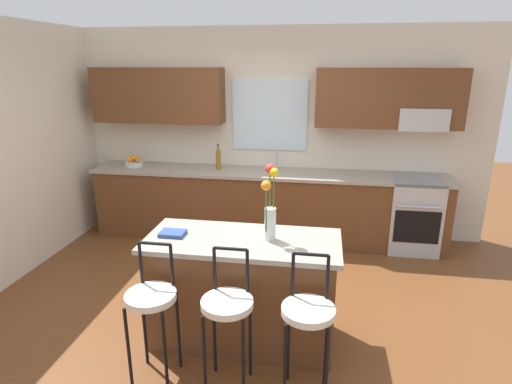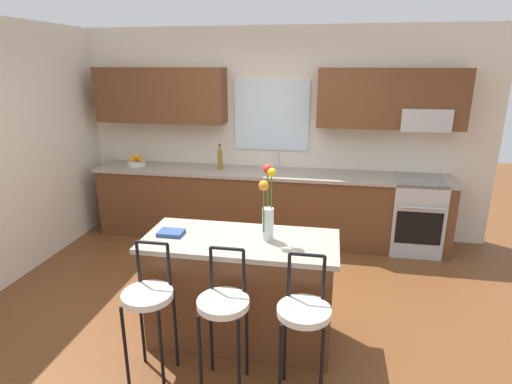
{
  "view_description": "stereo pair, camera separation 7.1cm",
  "coord_description": "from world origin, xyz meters",
  "px_view_note": "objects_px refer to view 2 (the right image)",
  "views": [
    {
      "loc": [
        0.7,
        -3.42,
        2.25
      ],
      "look_at": [
        0.05,
        0.55,
        1.0
      ],
      "focal_mm": 29.16,
      "sensor_mm": 36.0,
      "label": 1
    },
    {
      "loc": [
        0.77,
        -3.41,
        2.25
      ],
      "look_at": [
        0.05,
        0.55,
        1.0
      ],
      "focal_mm": 29.16,
      "sensor_mm": 36.0,
      "label": 2
    }
  ],
  "objects_px": {
    "bar_stool_middle": "(224,309)",
    "fruit_bowl_oranges": "(137,162)",
    "oven_range": "(415,215)",
    "flower_vase": "(268,206)",
    "bar_stool_near": "(148,301)",
    "bar_stool_far": "(304,317)",
    "cookbook": "(171,233)",
    "bottle_olive_oil": "(220,159)",
    "kitchen_island": "(241,290)"
  },
  "relations": [
    {
      "from": "flower_vase",
      "to": "bar_stool_middle",
      "type": "bearing_deg",
      "value": -110.34
    },
    {
      "from": "fruit_bowl_oranges",
      "to": "bar_stool_near",
      "type": "bearing_deg",
      "value": -63.35
    },
    {
      "from": "oven_range",
      "to": "cookbook",
      "type": "height_order",
      "value": "cookbook"
    },
    {
      "from": "oven_range",
      "to": "flower_vase",
      "type": "distance_m",
      "value": 2.69
    },
    {
      "from": "oven_range",
      "to": "bar_stool_far",
      "type": "relative_size",
      "value": 0.88
    },
    {
      "from": "oven_range",
      "to": "bar_stool_near",
      "type": "distance_m",
      "value": 3.52
    },
    {
      "from": "flower_vase",
      "to": "cookbook",
      "type": "height_order",
      "value": "flower_vase"
    },
    {
      "from": "oven_range",
      "to": "kitchen_island",
      "type": "xyz_separation_m",
      "value": [
        -1.73,
        -2.12,
        0.0
      ]
    },
    {
      "from": "bar_stool_near",
      "to": "bar_stool_far",
      "type": "distance_m",
      "value": 1.1
    },
    {
      "from": "flower_vase",
      "to": "bottle_olive_oil",
      "type": "bearing_deg",
      "value": 114.12
    },
    {
      "from": "kitchen_island",
      "to": "bottle_olive_oil",
      "type": "relative_size",
      "value": 4.63
    },
    {
      "from": "bar_stool_near",
      "to": "bar_stool_middle",
      "type": "xyz_separation_m",
      "value": [
        0.55,
        0.0,
        0.0
      ]
    },
    {
      "from": "bar_stool_middle",
      "to": "fruit_bowl_oranges",
      "type": "xyz_separation_m",
      "value": [
        -1.91,
        2.71,
        0.34
      ]
    },
    {
      "from": "flower_vase",
      "to": "cookbook",
      "type": "bearing_deg",
      "value": -176.86
    },
    {
      "from": "bar_stool_middle",
      "to": "flower_vase",
      "type": "xyz_separation_m",
      "value": [
        0.21,
        0.58,
        0.56
      ]
    },
    {
      "from": "bar_stool_near",
      "to": "flower_vase",
      "type": "xyz_separation_m",
      "value": [
        0.76,
        0.58,
        0.56
      ]
    },
    {
      "from": "bar_stool_near",
      "to": "fruit_bowl_oranges",
      "type": "distance_m",
      "value": 3.05
    },
    {
      "from": "oven_range",
      "to": "fruit_bowl_oranges",
      "type": "bearing_deg",
      "value": 179.53
    },
    {
      "from": "oven_range",
      "to": "flower_vase",
      "type": "relative_size",
      "value": 1.52
    },
    {
      "from": "kitchen_island",
      "to": "bar_stool_far",
      "type": "relative_size",
      "value": 1.49
    },
    {
      "from": "oven_range",
      "to": "bar_stool_far",
      "type": "bearing_deg",
      "value": -113.88
    },
    {
      "from": "bar_stool_far",
      "to": "oven_range",
      "type": "bearing_deg",
      "value": 66.12
    },
    {
      "from": "bar_stool_middle",
      "to": "bar_stool_far",
      "type": "relative_size",
      "value": 1.0
    },
    {
      "from": "bar_stool_near",
      "to": "cookbook",
      "type": "height_order",
      "value": "bar_stool_near"
    },
    {
      "from": "kitchen_island",
      "to": "bar_stool_far",
      "type": "height_order",
      "value": "bar_stool_far"
    },
    {
      "from": "bottle_olive_oil",
      "to": "bar_stool_near",
      "type": "bearing_deg",
      "value": -86.04
    },
    {
      "from": "flower_vase",
      "to": "cookbook",
      "type": "relative_size",
      "value": 3.02
    },
    {
      "from": "bar_stool_far",
      "to": "cookbook",
      "type": "relative_size",
      "value": 5.21
    },
    {
      "from": "oven_range",
      "to": "fruit_bowl_oranges",
      "type": "height_order",
      "value": "fruit_bowl_oranges"
    },
    {
      "from": "oven_range",
      "to": "bar_stool_middle",
      "type": "xyz_separation_m",
      "value": [
        -1.73,
        -2.68,
        0.18
      ]
    },
    {
      "from": "oven_range",
      "to": "bar_stool_near",
      "type": "bearing_deg",
      "value": -130.49
    },
    {
      "from": "oven_range",
      "to": "bottle_olive_oil",
      "type": "distance_m",
      "value": 2.54
    },
    {
      "from": "bar_stool_middle",
      "to": "flower_vase",
      "type": "relative_size",
      "value": 1.72
    },
    {
      "from": "oven_range",
      "to": "kitchen_island",
      "type": "relative_size",
      "value": 0.59
    },
    {
      "from": "kitchen_island",
      "to": "fruit_bowl_oranges",
      "type": "relative_size",
      "value": 6.45
    },
    {
      "from": "bar_stool_far",
      "to": "bottle_olive_oil",
      "type": "bearing_deg",
      "value": 115.48
    },
    {
      "from": "oven_range",
      "to": "bar_stool_far",
      "type": "xyz_separation_m",
      "value": [
        -1.18,
        -2.68,
        0.18
      ]
    },
    {
      "from": "kitchen_island",
      "to": "bottle_olive_oil",
      "type": "distance_m",
      "value": 2.35
    },
    {
      "from": "bar_stool_near",
      "to": "flower_vase",
      "type": "relative_size",
      "value": 1.72
    },
    {
      "from": "flower_vase",
      "to": "fruit_bowl_oranges",
      "type": "distance_m",
      "value": 3.01
    },
    {
      "from": "bar_stool_far",
      "to": "bottle_olive_oil",
      "type": "xyz_separation_m",
      "value": [
        -1.29,
        2.7,
        0.42
      ]
    },
    {
      "from": "bar_stool_middle",
      "to": "bar_stool_far",
      "type": "bearing_deg",
      "value": 0.0
    },
    {
      "from": "bar_stool_middle",
      "to": "bottle_olive_oil",
      "type": "bearing_deg",
      "value": 105.26
    },
    {
      "from": "kitchen_island",
      "to": "oven_range",
      "type": "bearing_deg",
      "value": 50.74
    },
    {
      "from": "bar_stool_far",
      "to": "flower_vase",
      "type": "xyz_separation_m",
      "value": [
        -0.34,
        0.58,
        0.56
      ]
    },
    {
      "from": "bar_stool_near",
      "to": "bottle_olive_oil",
      "type": "height_order",
      "value": "bottle_olive_oil"
    },
    {
      "from": "kitchen_island",
      "to": "bar_stool_middle",
      "type": "distance_m",
      "value": 0.58
    },
    {
      "from": "oven_range",
      "to": "cookbook",
      "type": "xyz_separation_m",
      "value": [
        -2.3,
        -2.14,
        0.48
      ]
    },
    {
      "from": "flower_vase",
      "to": "fruit_bowl_oranges",
      "type": "bearing_deg",
      "value": 134.91
    },
    {
      "from": "flower_vase",
      "to": "fruit_bowl_oranges",
      "type": "height_order",
      "value": "flower_vase"
    }
  ]
}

